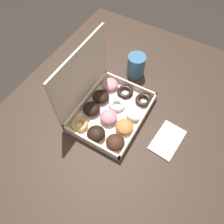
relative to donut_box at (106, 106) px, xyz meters
name	(u,v)px	position (x,y,z in m)	size (l,w,h in m)	color
ground_plane	(121,179)	(-0.03, -0.11, -0.75)	(8.00, 8.00, 0.00)	#2D2826
dining_table	(126,138)	(-0.03, -0.11, -0.12)	(1.28, 1.04, 0.70)	#38281E
donut_box	(106,106)	(0.00, 0.00, 0.00)	(0.32, 0.26, 0.28)	white
coffee_mug	(136,65)	(0.25, -0.01, 0.01)	(0.08, 0.08, 0.10)	teal
paper_napkin	(167,140)	(0.01, -0.27, -0.04)	(0.16, 0.11, 0.01)	white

